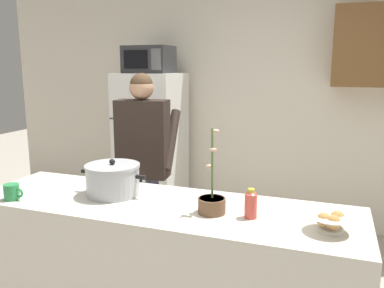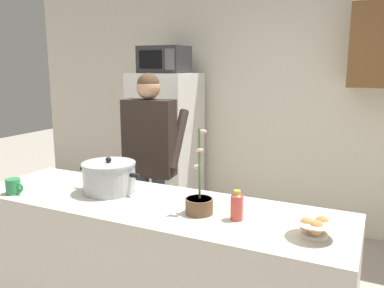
# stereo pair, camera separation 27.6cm
# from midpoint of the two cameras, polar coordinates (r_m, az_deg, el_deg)

# --- Properties ---
(back_wall_unit) EXTENTS (6.00, 0.48, 2.60)m
(back_wall_unit) POSITION_cam_midpoint_polar(r_m,az_deg,el_deg) (4.29, 9.34, 6.89)
(back_wall_unit) COLOR silver
(back_wall_unit) RESTS_ON ground
(kitchen_island) EXTENTS (2.29, 0.68, 0.92)m
(kitchen_island) POSITION_cam_midpoint_polar(r_m,az_deg,el_deg) (2.54, -7.76, -18.33)
(kitchen_island) COLOR silver
(kitchen_island) RESTS_ON ground
(refrigerator) EXTENTS (0.64, 0.68, 1.63)m
(refrigerator) POSITION_cam_midpoint_polar(r_m,az_deg,el_deg) (4.38, -7.62, -0.67)
(refrigerator) COLOR white
(refrigerator) RESTS_ON ground
(microwave) EXTENTS (0.48, 0.37, 0.28)m
(microwave) POSITION_cam_midpoint_polar(r_m,az_deg,el_deg) (4.27, -8.10, 11.91)
(microwave) COLOR #2D2D30
(microwave) RESTS_ON refrigerator
(person_near_pot) EXTENTS (0.54, 0.46, 1.65)m
(person_near_pot) POSITION_cam_midpoint_polar(r_m,az_deg,el_deg) (3.30, -9.38, -0.78)
(person_near_pot) COLOR #33384C
(person_near_pot) RESTS_ON ground
(cooking_pot) EXTENTS (0.45, 0.34, 0.23)m
(cooking_pot) POSITION_cam_midpoint_polar(r_m,az_deg,el_deg) (2.53, -14.40, -5.01)
(cooking_pot) COLOR #ADAFB5
(cooking_pot) RESTS_ON kitchen_island
(coffee_mug) EXTENTS (0.13, 0.09, 0.10)m
(coffee_mug) POSITION_cam_midpoint_polar(r_m,az_deg,el_deg) (2.66, -27.21, -6.19)
(coffee_mug) COLOR #2D8C4C
(coffee_mug) RESTS_ON kitchen_island
(bread_bowl) EXTENTS (0.22, 0.22, 0.10)m
(bread_bowl) POSITION_cam_midpoint_polar(r_m,az_deg,el_deg) (2.00, 15.61, -10.81)
(bread_bowl) COLOR white
(bread_bowl) RESTS_ON kitchen_island
(bottle_near_edge) EXTENTS (0.07, 0.07, 0.16)m
(bottle_near_edge) POSITION_cam_midpoint_polar(r_m,az_deg,el_deg) (2.10, 4.71, -8.59)
(bottle_near_edge) COLOR #D84C3F
(bottle_near_edge) RESTS_ON kitchen_island
(potted_orchid) EXTENTS (0.15, 0.15, 0.47)m
(potted_orchid) POSITION_cam_midpoint_polar(r_m,az_deg,el_deg) (2.16, -0.82, -8.39)
(potted_orchid) COLOR brown
(potted_orchid) RESTS_ON kitchen_island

